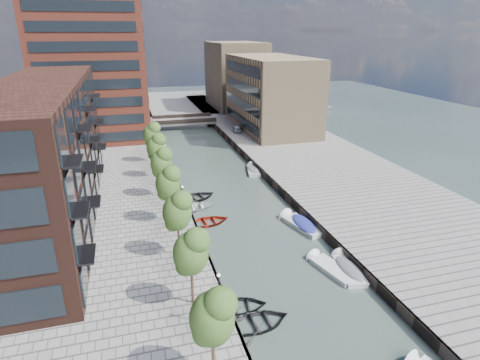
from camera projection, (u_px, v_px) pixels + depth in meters
name	position (u px, v px, depth m)	size (l,w,h in m)	color
water	(217.00, 175.00, 57.93)	(300.00, 300.00, 0.00)	#38473F
quay_right	(318.00, 163.00, 61.89)	(20.00, 140.00, 1.00)	gray
quay_wall_left	(175.00, 176.00, 56.18)	(0.25, 140.00, 1.00)	#332823
quay_wall_right	(258.00, 168.00, 59.33)	(0.25, 140.00, 1.00)	#332823
far_closure	(169.00, 104.00, 111.79)	(80.00, 40.00, 1.00)	gray
apartment_block	(47.00, 152.00, 40.96)	(8.00, 38.00, 14.00)	#331A13
tower	(90.00, 53.00, 70.46)	(18.00, 18.00, 30.00)	brown
tan_block_near	(271.00, 93.00, 79.08)	(12.00, 25.00, 14.00)	tan
tan_block_far	(236.00, 75.00, 102.14)	(12.00, 20.00, 16.00)	tan
bridge	(184.00, 121.00, 86.26)	(13.00, 6.00, 1.30)	gray
tree_0	(212.00, 315.00, 21.46)	(2.50, 2.50, 5.95)	#382619
tree_1	(191.00, 251.00, 27.76)	(2.50, 2.50, 5.95)	#382619
tree_2	(177.00, 210.00, 34.06)	(2.50, 2.50, 5.95)	#382619
tree_3	(168.00, 182.00, 40.37)	(2.50, 2.50, 5.95)	#382619
tree_4	(161.00, 162.00, 46.67)	(2.50, 2.50, 5.95)	#382619
tree_5	(156.00, 146.00, 52.98)	(2.50, 2.50, 5.95)	#382619
tree_6	(152.00, 134.00, 59.28)	(2.50, 2.50, 5.95)	#382619
lamp_0	(219.00, 295.00, 26.02)	(0.24, 0.24, 4.12)	black
lamp_1	(183.00, 201.00, 40.43)	(0.24, 0.24, 4.12)	black
lamp_2	(166.00, 156.00, 54.84)	(0.24, 0.24, 4.12)	black
sloop_0	(258.00, 326.00, 28.39)	(3.39, 4.75, 0.98)	#242427
sloop_1	(239.00, 309.00, 30.08)	(3.08, 4.31, 0.89)	black
sloop_2	(208.00, 224.00, 43.32)	(3.36, 4.70, 0.97)	#A12311
sloop_3	(195.00, 209.00, 46.88)	(3.44, 4.81, 1.00)	white
sloop_4	(196.00, 199.00, 49.64)	(3.57, 5.00, 1.03)	black
motorboat_1	(348.00, 268.00, 34.93)	(2.70, 5.25, 1.67)	silver
motorboat_2	(328.00, 267.00, 35.23)	(2.88, 5.23, 1.66)	white
motorboat_3	(300.00, 224.00, 42.81)	(3.34, 6.03, 1.91)	silver
motorboat_4	(253.00, 170.00, 59.44)	(2.70, 5.15, 1.64)	#B3B3B1
car	(237.00, 128.00, 78.78)	(1.52, 3.79, 1.29)	silver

